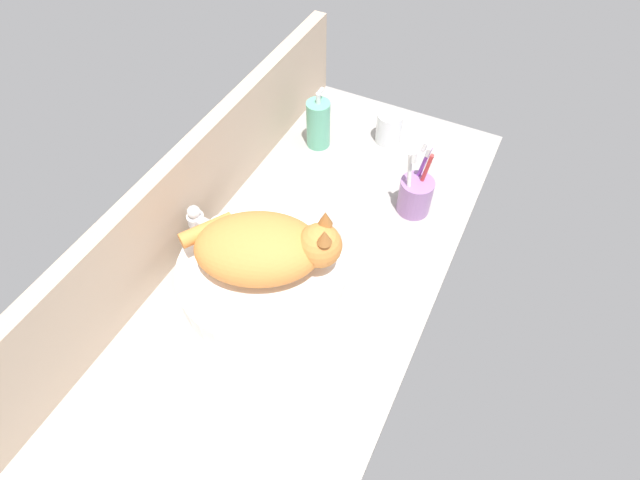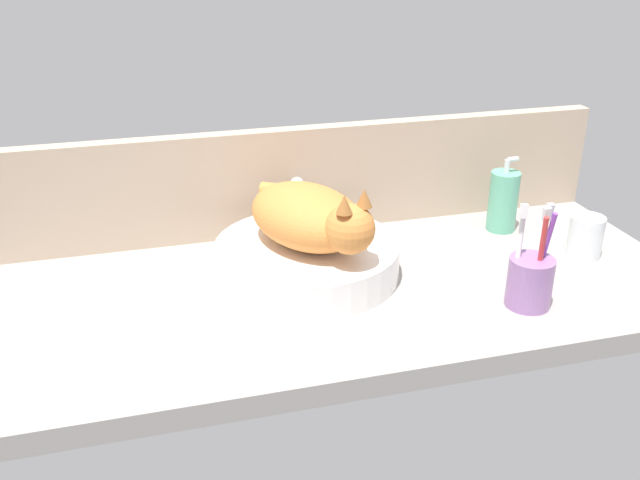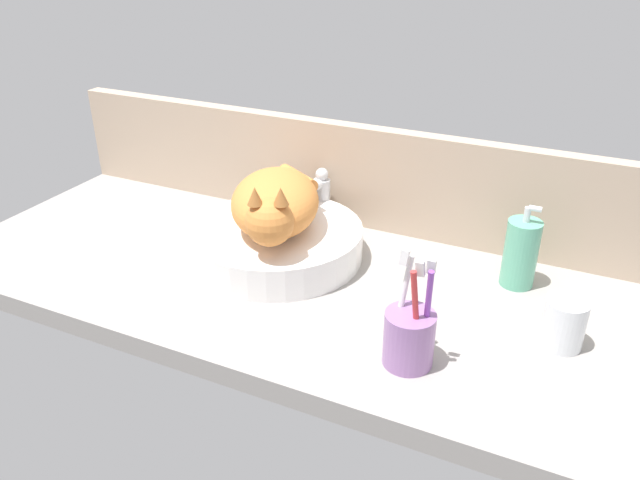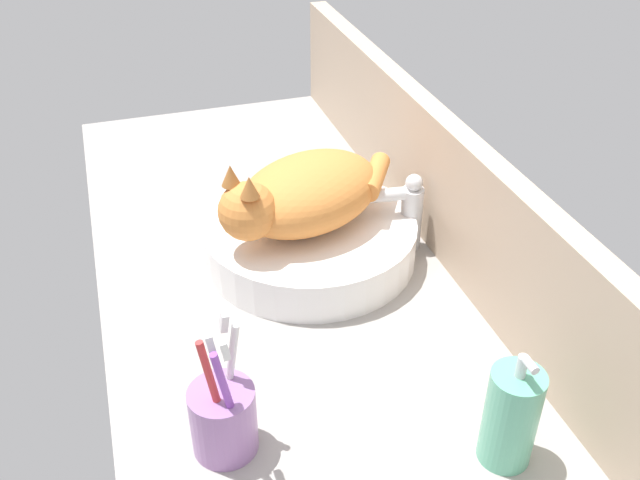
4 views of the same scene
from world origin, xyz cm
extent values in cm
cube|color=#9E9993|center=(0.00, 0.00, -2.00)|extent=(134.67, 57.33, 4.00)
cube|color=tan|center=(0.00, 26.86, 11.22)|extent=(134.67, 3.60, 22.45)
cylinder|color=white|center=(-3.26, 5.31, 3.31)|extent=(34.47, 34.47, 6.62)
ellipsoid|color=orange|center=(-3.26, 5.31, 12.12)|extent=(25.78, 29.78, 11.00)
sphere|color=orange|center=(1.63, -5.51, 13.62)|extent=(8.80, 8.80, 8.80)
cone|color=#A4632D|center=(4.04, -5.52, 19.02)|extent=(2.80, 2.80, 3.20)
cone|color=#A4632D|center=(0.03, -7.33, 19.02)|extent=(2.80, 2.80, 3.20)
cylinder|color=orange|center=(-4.14, 16.57, 12.62)|extent=(11.06, 8.45, 3.20)
cylinder|color=silver|center=(-1.04, 22.06, 5.50)|extent=(3.60, 3.60, 11.00)
cylinder|color=silver|center=(-1.69, 17.11, 10.40)|extent=(3.49, 10.20, 2.20)
sphere|color=silver|center=(-1.04, 22.06, 12.20)|extent=(2.80, 2.80, 2.80)
cylinder|color=#60B793|center=(42.40, 15.18, 6.48)|extent=(6.20, 6.20, 12.97)
cylinder|color=silver|center=(42.40, 15.18, 14.37)|extent=(1.20, 1.20, 2.80)
cylinder|color=silver|center=(43.60, 15.18, 15.77)|extent=(2.20, 1.00, 1.00)
cylinder|color=#996BA8|center=(31.14, -15.65, 4.48)|extent=(7.82, 7.82, 8.95)
cylinder|color=white|center=(29.09, -14.19, 8.90)|extent=(2.50, 3.15, 16.98)
cube|color=white|center=(29.09, -14.19, 17.40)|extent=(1.43, 1.11, 2.59)
cylinder|color=#D13838|center=(32.13, -16.26, 8.90)|extent=(2.24, 3.07, 16.99)
cube|color=white|center=(32.13, -16.26, 17.40)|extent=(1.39, 1.10, 2.57)
cylinder|color=purple|center=(33.39, -14.99, 8.90)|extent=(1.64, 3.43, 16.97)
cube|color=white|center=(33.39, -14.99, 17.40)|extent=(1.31, 1.15, 2.54)
cylinder|color=white|center=(52.06, -0.93, 4.17)|extent=(6.76, 6.76, 8.35)
cylinder|color=silver|center=(52.06, -0.93, 2.91)|extent=(5.95, 5.95, 5.82)
camera|label=1|loc=(-51.04, -31.81, 88.14)|focal=28.00mm
camera|label=2|loc=(-32.17, -110.80, 62.69)|focal=40.00mm
camera|label=3|loc=(51.55, -90.98, 61.80)|focal=35.00mm
camera|label=4|loc=(88.57, -22.12, 68.25)|focal=40.00mm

